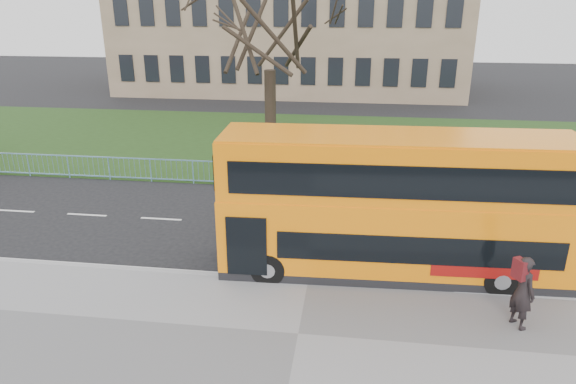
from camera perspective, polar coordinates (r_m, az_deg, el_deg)
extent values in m
plane|color=black|center=(16.59, 2.76, -7.48)|extent=(120.00, 120.00, 0.00)
cube|color=gray|center=(15.21, 2.25, -9.96)|extent=(80.00, 0.20, 0.14)
cube|color=#1F3714|center=(29.96, 5.14, 5.38)|extent=(80.00, 15.40, 0.08)
cube|color=#7D674F|center=(50.01, 0.53, 19.51)|extent=(30.00, 15.00, 14.00)
cube|color=orange|center=(15.59, 11.55, -4.55)|extent=(10.17, 2.75, 1.87)
cube|color=orange|center=(15.16, 11.84, -0.78)|extent=(10.17, 2.75, 0.32)
cube|color=orange|center=(14.84, 12.11, 2.83)|extent=(10.12, 2.70, 1.68)
cube|color=black|center=(14.55, 14.28, -6.35)|extent=(7.78, 0.31, 0.82)
cube|color=black|center=(13.74, 12.59, 1.01)|extent=(9.28, 0.36, 0.91)
cylinder|color=black|center=(14.99, -2.26, -8.55)|extent=(1.01, 0.30, 1.00)
cylinder|color=black|center=(15.59, 22.62, -9.04)|extent=(1.01, 0.30, 1.00)
imported|color=black|center=(14.02, 24.61, -10.08)|extent=(0.73, 0.83, 1.92)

